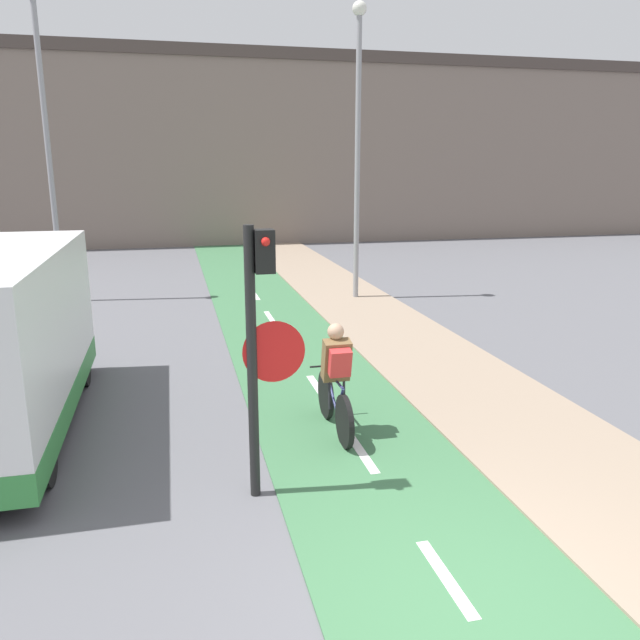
% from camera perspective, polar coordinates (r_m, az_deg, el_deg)
% --- Properties ---
extents(ground_plane, '(120.00, 120.00, 0.00)m').
position_cam_1_polar(ground_plane, '(5.70, 13.73, -24.99)').
color(ground_plane, '#5B5B60').
extents(bike_lane, '(2.43, 60.00, 0.02)m').
position_cam_1_polar(bike_lane, '(5.70, 13.71, -24.87)').
color(bike_lane, '#3D7047').
rests_on(bike_lane, ground_plane).
extents(building_row_background, '(60.00, 5.20, 8.50)m').
position_cam_1_polar(building_row_background, '(30.99, -9.70, 15.11)').
color(building_row_background, slate).
rests_on(building_row_background, ground_plane).
extents(traffic_light_pole, '(0.67, 0.25, 2.97)m').
position_cam_1_polar(traffic_light_pole, '(6.51, -5.55, -1.21)').
color(traffic_light_pole, black).
rests_on(traffic_light_pole, ground_plane).
extents(street_lamp_far, '(0.36, 0.36, 7.80)m').
position_cam_1_polar(street_lamp_far, '(17.79, -23.85, 16.51)').
color(street_lamp_far, gray).
rests_on(street_lamp_far, ground_plane).
extents(street_lamp_sidewalk, '(0.36, 0.36, 7.47)m').
position_cam_1_polar(street_lamp_sidewalk, '(16.76, 3.49, 17.25)').
color(street_lamp_sidewalk, gray).
rests_on(street_lamp_sidewalk, ground_plane).
extents(cyclist_near, '(0.46, 1.70, 1.53)m').
position_cam_1_polar(cyclist_near, '(8.38, 1.45, -5.73)').
color(cyclist_near, black).
rests_on(cyclist_near, ground_plane).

